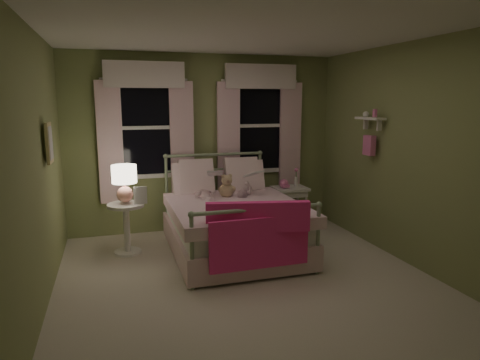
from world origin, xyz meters
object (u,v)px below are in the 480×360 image
object	(u,v)px
bed	(232,222)
child_right	(243,175)
teddy_bear	(227,187)
nightstand_left	(126,221)
table_lamp	(124,180)
child_left	(203,173)
nightstand_right	(290,194)

from	to	relation	value
bed	child_right	bearing A→B (deg)	56.40
teddy_bear	nightstand_left	bearing A→B (deg)	178.03
bed	table_lamp	size ratio (longest dim) A/B	4.28
child_right	teddy_bear	bearing A→B (deg)	53.02
bed	child_left	distance (m)	0.78
bed	teddy_bear	distance (m)	0.49
child_right	table_lamp	distance (m)	1.59
child_left	nightstand_right	world-z (taller)	child_left
bed	child_left	size ratio (longest dim) A/B	2.50
bed	teddy_bear	xyz separation A→B (m)	(-0.00, 0.26, 0.41)
child_left	nightstand_left	bearing A→B (deg)	5.78
child_right	table_lamp	xyz separation A→B (m)	(-1.59, -0.11, 0.04)
child_left	nightstand_left	distance (m)	1.17
nightstand_left	teddy_bear	bearing A→B (deg)	-1.97
teddy_bear	nightstand_left	xyz separation A→B (m)	(-1.31, 0.05, -0.37)
nightstand_right	nightstand_left	bearing A→B (deg)	-171.43
child_right	bed	bearing A→B (deg)	79.93
nightstand_left	child_left	bearing A→B (deg)	6.30
bed	table_lamp	world-z (taller)	bed
child_left	table_lamp	size ratio (longest dim) A/B	1.72
nightstand_left	table_lamp	distance (m)	0.54
teddy_bear	table_lamp	distance (m)	1.32
teddy_bear	nightstand_right	world-z (taller)	teddy_bear
table_lamp	teddy_bear	bearing A→B (deg)	-1.97
nightstand_right	child_left	bearing A→B (deg)	-169.74
child_left	child_right	bearing A→B (deg)	179.48
bed	nightstand_right	distance (m)	1.29
table_lamp	nightstand_right	world-z (taller)	table_lamp
child_right	nightstand_left	bearing A→B (deg)	27.62
child_left	nightstand_left	xyz separation A→B (m)	(-1.03, -0.11, -0.56)
nightstand_left	table_lamp	bearing A→B (deg)	0.00
table_lamp	nightstand_right	distance (m)	2.46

